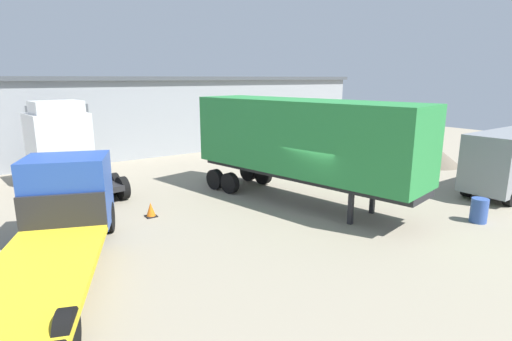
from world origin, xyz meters
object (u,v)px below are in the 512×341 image
gravel_pile (434,155)px  oil_drum (479,210)px  container_trailer_green (302,139)px  traffic_cone (151,210)px  tractor_unit_white (62,147)px  flatbed_truck_blue (59,216)px

gravel_pile → oil_drum: size_ratio=3.47×
container_trailer_green → traffic_cone: (-5.76, 1.83, -2.41)m
tractor_unit_white → oil_drum: tractor_unit_white is taller
gravel_pile → traffic_cone: size_ratio=5.56×
tractor_unit_white → container_trailer_green: size_ratio=0.63×
oil_drum → traffic_cone: bearing=142.5°
tractor_unit_white → oil_drum: (11.23, -13.92, -1.45)m
flatbed_truck_blue → traffic_cone: 3.99m
tractor_unit_white → flatbed_truck_blue: tractor_unit_white is taller
container_trailer_green → traffic_cone: container_trailer_green is taller
gravel_pile → container_trailer_green: bearing=-174.6°
oil_drum → container_trailer_green: bearing=124.3°
traffic_cone → tractor_unit_white: bearing=104.8°
gravel_pile → traffic_cone: bearing=177.5°
flatbed_truck_blue → traffic_cone: bearing=-38.3°
flatbed_truck_blue → oil_drum: flatbed_truck_blue is taller
container_trailer_green → flatbed_truck_blue: size_ratio=1.15×
container_trailer_green → oil_drum: container_trailer_green is taller
gravel_pile → oil_drum: (-7.63, -6.50, -0.15)m
traffic_cone → flatbed_truck_blue: bearing=-149.5°
gravel_pile → flatbed_truck_blue: bearing=-176.6°
oil_drum → traffic_cone: (-9.47, 7.25, -0.19)m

